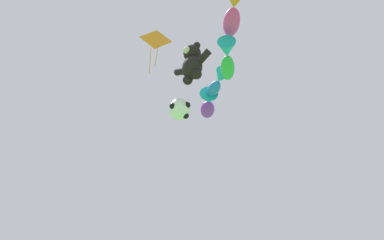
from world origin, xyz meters
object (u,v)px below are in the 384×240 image
Objects in this scene: teddy_bear_kite at (192,63)px; fish_kite_violet at (208,104)px; fish_kite_magenta at (233,11)px; soccer_ball_kite at (180,109)px; fish_kite_cobalt at (217,83)px; fish_kite_emerald at (227,59)px; diamond_kite at (156,41)px.

fish_kite_violet is at bearing 124.13° from teddy_bear_kite.
teddy_bear_kite is 3.22m from fish_kite_magenta.
fish_kite_violet reaches higher than soccer_ball_kite.
soccer_ball_kite is 5.57m from fish_kite_cobalt.
fish_kite_cobalt reaches higher than fish_kite_emerald.
diamond_kite is (-2.27, -2.29, 1.00)m from fish_kite_emerald.
soccer_ball_kite is at bearing -61.53° from fish_kite_violet.
soccer_ball_kite is (-0.80, 0.26, -1.47)m from teddy_bear_kite.
diamond_kite is (-0.54, -3.75, 0.48)m from fish_kite_cobalt.
diamond_kite is (-1.60, -0.12, 4.57)m from soccer_ball_kite.
fish_kite_magenta is at bearing 21.18° from soccer_ball_kite.
teddy_bear_kite is 0.72× the size of fish_kite_emerald.
fish_kite_emerald is at bearing -40.16° from fish_kite_cobalt.
diamond_kite reaches higher than soccer_ball_kite.
fish_kite_violet is (-3.30, 4.87, 2.57)m from teddy_bear_kite.
fish_kite_violet reaches higher than fish_kite_emerald.
fish_kite_violet is (-2.50, 4.61, 4.04)m from soccer_ball_kite.
fish_kite_magenta is (2.06, 0.80, 4.24)m from soccer_ball_kite.
fish_kite_cobalt is 1.00× the size of fish_kite_violet.
fish_kite_magenta reaches higher than fish_kite_cobalt.
fish_kite_cobalt is (-1.06, 3.63, 4.09)m from soccer_ball_kite.
fish_kite_magenta is at bearing -44.60° from fish_kite_emerald.
soccer_ball_kite is 4.23m from fish_kite_emerald.
teddy_bear_kite is 3.92m from diamond_kite.
teddy_bear_kite is 6.42m from fish_kite_violet.
diamond_kite reaches higher than fish_kite_magenta.
fish_kite_emerald is (0.66, 2.18, 3.57)m from soccer_ball_kite.
diamond_kite is at bearing -175.80° from soccer_ball_kite.
diamond_kite reaches higher than fish_kite_emerald.
fish_kite_cobalt reaches higher than teddy_bear_kite.
fish_kite_magenta is (1.26, 1.06, 2.77)m from teddy_bear_kite.
fish_kite_emerald is 1.06× the size of fish_kite_cobalt.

